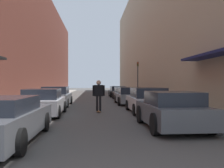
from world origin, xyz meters
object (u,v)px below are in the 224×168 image
at_px(parked_car_left_2, 56,97).
at_px(traffic_light, 138,76).
at_px(parked_car_right_2, 129,96).
at_px(parked_car_right_3, 123,94).
at_px(skateboarder, 99,92).
at_px(parked_car_right_0, 172,110).
at_px(parked_car_left_0, 2,120).
at_px(parked_car_left_1, 43,103).
at_px(parked_car_right_1, 147,101).
at_px(parked_car_right_4, 118,92).

bearing_deg(parked_car_left_2, traffic_light, 45.50).
distance_m(parked_car_right_2, parked_car_right_3, 4.98).
distance_m(parked_car_right_3, skateboarder, 10.52).
distance_m(parked_car_left_2, parked_car_right_0, 10.62).
xyz_separation_m(parked_car_left_0, parked_car_right_2, (5.29, 12.03, 0.01)).
distance_m(parked_car_left_2, parked_car_right_3, 8.28).
relative_size(parked_car_left_1, parked_car_left_2, 0.92).
distance_m(parked_car_right_2, traffic_light, 6.56).
xyz_separation_m(parked_car_left_2, traffic_light, (7.15, 7.28, 1.71)).
xyz_separation_m(parked_car_right_1, parked_car_right_3, (-0.08, 10.52, -0.05)).
height_order(parked_car_right_4, skateboarder, skateboarder).
bearing_deg(traffic_light, parked_car_right_3, -145.91).
relative_size(parked_car_left_0, parked_car_left_1, 1.16).
height_order(parked_car_left_2, skateboarder, skateboarder).
bearing_deg(parked_car_right_4, parked_car_left_2, -116.02).
distance_m(parked_car_left_0, parked_car_right_3, 17.85).
height_order(parked_car_left_0, parked_car_right_0, parked_car_right_0).
bearing_deg(parked_car_left_1, parked_car_right_3, 64.44).
height_order(parked_car_left_1, parked_car_right_2, parked_car_left_1).
relative_size(parked_car_left_2, parked_car_right_4, 0.97).
height_order(parked_car_left_1, parked_car_left_2, parked_car_left_2).
relative_size(parked_car_left_0, traffic_light, 1.29).
relative_size(parked_car_right_0, skateboarder, 2.22).
distance_m(parked_car_left_2, skateboarder, 4.98).
distance_m(parked_car_right_0, parked_car_right_2, 10.31).
relative_size(parked_car_left_0, parked_car_right_0, 1.19).
bearing_deg(parked_car_right_4, traffic_light, -66.28).
distance_m(parked_car_left_1, traffic_light, 14.37).
distance_m(parked_car_right_0, parked_car_right_3, 15.29).
bearing_deg(parked_car_right_2, parked_car_left_2, -167.60).
xyz_separation_m(parked_car_left_2, parked_car_right_0, (5.46, -9.12, -0.01)).
distance_m(parked_car_left_2, parked_car_right_4, 12.41).
height_order(parked_car_right_1, parked_car_right_2, parked_car_right_1).
xyz_separation_m(parked_car_left_0, parked_car_right_3, (5.40, 17.01, -0.02)).
relative_size(parked_car_right_2, skateboarder, 2.54).
height_order(parked_car_left_0, parked_car_right_2, parked_car_right_2).
distance_m(parked_car_left_2, parked_car_right_1, 7.09).
bearing_deg(parked_car_right_0, parked_car_right_1, 88.21).
bearing_deg(parked_car_right_4, parked_car_left_0, -103.61).
xyz_separation_m(parked_car_left_1, parked_car_right_3, (5.41, 11.31, -0.04)).
distance_m(parked_car_right_1, skateboarder, 2.74).
distance_m(parked_car_left_2, parked_car_right_2, 5.54).
bearing_deg(parked_car_right_2, parked_car_right_3, 88.78).
xyz_separation_m(parked_car_left_2, parked_car_right_3, (5.52, 6.17, -0.06)).
xyz_separation_m(parked_car_right_2, parked_car_right_4, (0.03, 9.96, -0.02)).
distance_m(parked_car_left_1, skateboarder, 3.07).
bearing_deg(skateboarder, traffic_light, 69.47).
relative_size(parked_car_left_1, parked_car_right_1, 0.94).
xyz_separation_m(parked_car_left_1, parked_car_right_1, (5.49, 0.79, 0.01)).
distance_m(parked_car_right_0, parked_car_right_1, 4.77).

